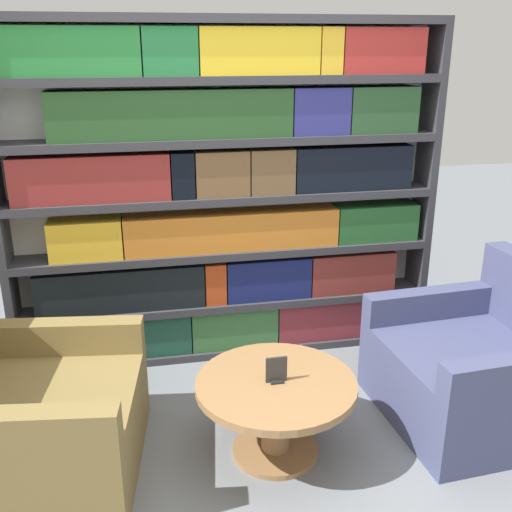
# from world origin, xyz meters

# --- Properties ---
(ground_plane) EXTENTS (14.00, 14.00, 0.00)m
(ground_plane) POSITION_xyz_m (0.00, 0.00, 0.00)
(ground_plane) COLOR slate
(bookshelf) EXTENTS (2.75, 0.30, 2.16)m
(bookshelf) POSITION_xyz_m (0.01, 1.34, 1.07)
(bookshelf) COLOR silver
(bookshelf) RESTS_ON ground_plane
(armchair_left) EXTENTS (1.05, 1.07, 0.85)m
(armchair_left) POSITION_xyz_m (-1.13, 0.29, 0.29)
(armchair_left) COLOR olive
(armchair_left) RESTS_ON ground_plane
(armchair_right) EXTENTS (0.99, 1.01, 0.85)m
(armchair_right) POSITION_xyz_m (1.26, 0.28, 0.29)
(armchair_right) COLOR #42476B
(armchair_right) RESTS_ON ground_plane
(coffee_table) EXTENTS (0.81, 0.81, 0.42)m
(coffee_table) POSITION_xyz_m (0.07, 0.17, 0.30)
(coffee_table) COLOR olive
(coffee_table) RESTS_ON ground_plane
(table_sign) EXTENTS (0.11, 0.06, 0.13)m
(table_sign) POSITION_xyz_m (0.07, 0.17, 0.48)
(table_sign) COLOR black
(table_sign) RESTS_ON coffee_table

